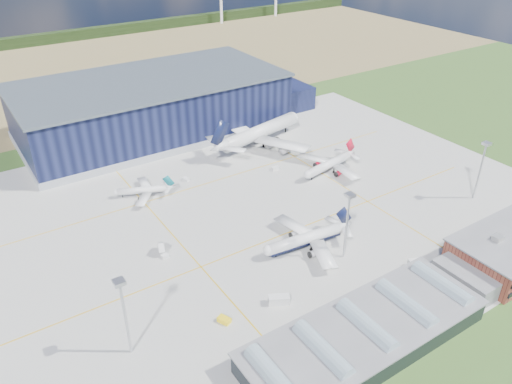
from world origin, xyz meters
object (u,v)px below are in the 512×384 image
Objects in this scene: airstair at (161,249)px; car_b at (426,266)px; airliner_red at (329,161)px; gse_tug_a at (224,320)px; light_mast_center at (348,215)px; gse_van_a at (279,300)px; airliner_regional at (141,187)px; gse_cart_b at (275,168)px; gse_van_c at (417,263)px; light_mast_west at (123,305)px; airliner_navy at (305,234)px; light_mast_east at (482,161)px; car_a at (476,240)px; gse_cart_a at (186,179)px; airliner_widebody at (260,125)px.

airstair is 1.19× the size of car_b.
gse_tug_a is (-78.52, -50.06, -4.52)m from airliner_red.
light_mast_center is 33.12m from gse_van_a.
airliner_regional is (-71.46, 23.84, -1.43)m from airliner_red.
gse_van_c is at bearing -171.07° from gse_cart_b.
light_mast_west is 64.22m from airliner_navy.
car_a is (-23.39, -18.00, -14.77)m from light_mast_east.
airstair is 1.18× the size of car_a.
airliner_navy is (-72.41, 10.38, -9.93)m from light_mast_east.
light_mast_east reaches higher than airliner_red.
gse_cart_a is at bearing 105.12° from light_mast_center.
light_mast_center is at bearing -17.94° from airstair.
light_mast_west reaches higher than airliner_widebody.
light_mast_east reaches higher than gse_van_a.
gse_cart_a is at bearing 80.35° from gse_cart_b.
light_mast_east is (65.00, 0.00, 0.00)m from light_mast_center.
gse_tug_a is 16.45m from gse_van_a.
car_b is (-47.83, -18.00, -14.79)m from light_mast_east.
airliner_navy is at bearing 56.29° from car_b.
airliner_navy is 45.92m from airstair.
airliner_navy is 6.69× the size of gse_van_c.
airstair is (-17.81, 39.17, 0.19)m from gse_van_a.
airliner_navy is (-7.41, 10.38, -9.93)m from light_mast_center.
light_mast_center is 7.42× the size of gse_cart_b.
gse_cart_b is (85.81, 59.58, -14.76)m from light_mast_west.
airstair is (-39.72, 22.68, -4.02)m from airliner_navy.
car_b is at bearing -46.35° from light_mast_center.
light_mast_west is 4.99× the size of airstair.
light_mast_west is at bearing 14.01° from airliner_red.
light_mast_west is 135.00m from light_mast_east.
light_mast_east is at bearing 0.00° from light_mast_west.
airliner_widebody is (25.12, 84.65, -6.24)m from light_mast_center.
light_mast_center is 0.68× the size of airliner_navy.
light_mast_east is at bearing 114.66° from airliner_red.
airliner_navy is 10.88× the size of gse_cart_b.
light_mast_west is 0.71× the size of airliner_red.
light_mast_east is 5.93× the size of car_b.
gse_van_c is at bearing 57.55° from car_b.
gse_van_c reaches higher than car_a.
airliner_red is 93.22m from gse_tug_a.
car_a is at bearing 155.79° from airliner_regional.
gse_tug_a is at bearing -9.07° from light_mast_west.
gse_cart_b reaches higher than car_a.
gse_van_c is 2.76m from car_b.
light_mast_center is at bearing 44.37° from airliner_red.
airliner_widebody is at bearing 27.72° from gse_tug_a.
light_mast_center is 59.24m from airstair.
gse_van_c reaches higher than gse_tug_a.
gse_tug_a is at bearing -175.12° from light_mast_center.
gse_cart_b is (-17.09, 13.42, -4.57)m from airliner_red.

